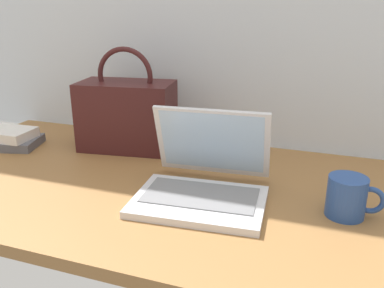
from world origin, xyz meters
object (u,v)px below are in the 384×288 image
laptop (204,180)px  coffee_mug (348,196)px  book_stack (10,139)px  handbag (127,114)px

laptop → coffee_mug: (0.33, 0.01, 0.00)m
laptop → coffee_mug: size_ratio=2.62×
coffee_mug → book_stack: (-1.06, 0.12, -0.02)m
book_stack → handbag: bearing=17.6°
coffee_mug → handbag: (-0.68, 0.24, 0.07)m
coffee_mug → book_stack: bearing=173.4°
laptop → handbag: 0.44m
coffee_mug → book_stack: size_ratio=0.59×
laptop → handbag: bearing=143.4°
laptop → book_stack: laptop is taller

